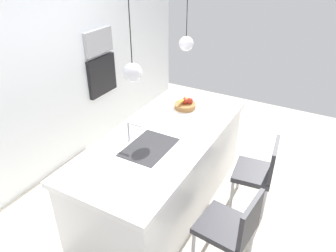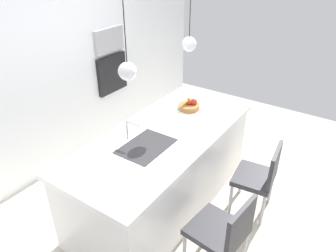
# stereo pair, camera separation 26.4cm
# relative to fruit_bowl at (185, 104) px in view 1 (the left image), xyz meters

# --- Properties ---
(floor) EXTENTS (6.60, 6.60, 0.00)m
(floor) POSITION_rel_fruit_bowl_xyz_m (-0.67, -0.08, -1.00)
(floor) COLOR beige
(floor) RESTS_ON ground
(back_wall) EXTENTS (6.00, 0.10, 2.60)m
(back_wall) POSITION_rel_fruit_bowl_xyz_m (-0.67, 1.57, 0.30)
(back_wall) COLOR white
(back_wall) RESTS_ON ground
(kitchen_island) EXTENTS (2.36, 1.03, 0.94)m
(kitchen_island) POSITION_rel_fruit_bowl_xyz_m (-0.67, -0.08, -0.52)
(kitchen_island) COLOR white
(kitchen_island) RESTS_ON ground
(sink_basin) EXTENTS (0.56, 0.40, 0.02)m
(sink_basin) POSITION_rel_fruit_bowl_xyz_m (-0.95, -0.08, -0.06)
(sink_basin) COLOR #2D2D30
(sink_basin) RESTS_ON kitchen_island
(faucet) EXTENTS (0.02, 0.17, 0.22)m
(faucet) POSITION_rel_fruit_bowl_xyz_m (-0.95, 0.14, 0.09)
(faucet) COLOR silver
(faucet) RESTS_ON kitchen_island
(fruit_bowl) EXTENTS (0.26, 0.26, 0.16)m
(fruit_bowl) POSITION_rel_fruit_bowl_xyz_m (0.00, 0.00, 0.00)
(fruit_bowl) COLOR #9E6B38
(fruit_bowl) RESTS_ON kitchen_island
(microwave) EXTENTS (0.54, 0.08, 0.34)m
(microwave) POSITION_rel_fruit_bowl_xyz_m (0.26, 1.50, 0.50)
(microwave) COLOR #9E9EA3
(microwave) RESTS_ON back_wall
(oven) EXTENTS (0.56, 0.08, 0.56)m
(oven) POSITION_rel_fruit_bowl_xyz_m (0.26, 1.50, -0.00)
(oven) COLOR black
(oven) RESTS_ON back_wall
(chair_near) EXTENTS (0.50, 0.52, 0.85)m
(chair_near) POSITION_rel_fruit_bowl_xyz_m (-1.10, -1.03, -0.51)
(chair_near) COLOR #333338
(chair_near) RESTS_ON ground
(chair_middle) EXTENTS (0.50, 0.46, 0.86)m
(chair_middle) POSITION_rel_fruit_bowl_xyz_m (-0.17, -1.02, -0.51)
(chair_middle) COLOR #333338
(chair_middle) RESTS_ON ground
(pendant_light_left) EXTENTS (0.15, 0.15, 0.75)m
(pendant_light_left) POSITION_rel_fruit_bowl_xyz_m (-1.16, -0.08, 0.79)
(pendant_light_left) COLOR silver
(pendant_light_right) EXTENTS (0.15, 0.15, 0.75)m
(pendant_light_right) POSITION_rel_fruit_bowl_xyz_m (-0.18, -0.08, 0.79)
(pendant_light_right) COLOR silver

